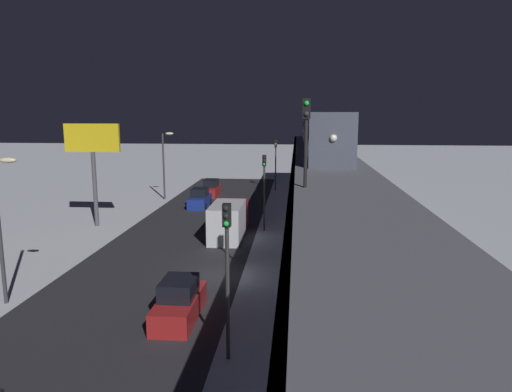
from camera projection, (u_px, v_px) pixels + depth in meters
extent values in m
plane|color=silver|center=(220.00, 276.00, 28.64)|extent=(240.00, 240.00, 0.00)
cube|color=#28282D|center=(153.00, 274.00, 29.00)|extent=(11.00, 84.93, 0.01)
cube|color=slate|center=(334.00, 179.00, 27.02)|extent=(5.00, 84.93, 0.80)
cube|color=#38383D|center=(293.00, 179.00, 27.22)|extent=(0.24, 83.23, 0.80)
cylinder|color=slate|center=(313.00, 166.00, 62.29)|extent=(1.40, 1.40, 5.65)
cylinder|color=slate|center=(317.00, 181.00, 48.41)|extent=(1.40, 1.40, 5.65)
cylinder|color=slate|center=(326.00, 209.00, 34.52)|extent=(1.40, 1.40, 5.65)
cylinder|color=slate|center=(344.00, 274.00, 20.64)|extent=(1.40, 1.40, 5.65)
cube|color=#4C5160|center=(325.00, 134.00, 37.05)|extent=(2.90, 18.00, 3.40)
cube|color=black|center=(325.00, 129.00, 36.98)|extent=(2.94, 16.20, 0.90)
cube|color=#4C5160|center=(316.00, 127.00, 55.30)|extent=(2.90, 18.00, 3.40)
cube|color=black|center=(316.00, 123.00, 55.23)|extent=(2.94, 16.20, 0.90)
sphere|color=white|center=(333.00, 138.00, 28.15)|extent=(0.44, 0.44, 0.44)
cylinder|color=black|center=(306.00, 152.00, 21.23)|extent=(0.16, 0.16, 3.20)
cube|color=black|center=(306.00, 109.00, 20.89)|extent=(0.36, 0.28, 0.90)
sphere|color=#19F23F|center=(307.00, 103.00, 20.69)|extent=(0.22, 0.22, 0.22)
sphere|color=#333333|center=(306.00, 114.00, 20.77)|extent=(0.22, 0.22, 0.22)
cube|color=navy|center=(200.00, 201.00, 49.73)|extent=(1.80, 4.43, 1.10)
cube|color=black|center=(200.00, 192.00, 49.56)|extent=(1.58, 2.12, 0.87)
cylinder|color=black|center=(205.00, 206.00, 48.35)|extent=(0.20, 0.64, 0.64)
cylinder|color=black|center=(189.00, 206.00, 48.50)|extent=(0.20, 0.64, 0.64)
cylinder|color=black|center=(210.00, 201.00, 51.04)|extent=(0.20, 0.64, 0.64)
cylinder|color=black|center=(195.00, 201.00, 51.19)|extent=(0.20, 0.64, 0.64)
cube|color=#A51E1E|center=(179.00, 307.00, 22.72)|extent=(1.80, 4.57, 1.10)
cube|color=black|center=(179.00, 288.00, 22.55)|extent=(1.58, 2.19, 0.87)
cube|color=#A51E1E|center=(211.00, 191.00, 56.24)|extent=(1.80, 4.53, 1.10)
cube|color=black|center=(211.00, 183.00, 56.07)|extent=(1.58, 2.18, 0.87)
cube|color=#A51E1E|center=(234.00, 214.00, 40.53)|extent=(2.30, 2.20, 2.40)
cube|color=silver|center=(227.00, 222.00, 36.77)|extent=(2.40, 5.00, 2.80)
cylinder|color=#2D2D2D|center=(228.00, 294.00, 18.58)|extent=(0.16, 0.16, 5.50)
cube|color=black|center=(227.00, 215.00, 18.02)|extent=(0.32, 0.32, 0.90)
sphere|color=black|center=(226.00, 208.00, 17.79)|extent=(0.20, 0.20, 0.20)
sphere|color=black|center=(226.00, 216.00, 17.84)|extent=(0.20, 0.20, 0.20)
sphere|color=#19E53F|center=(226.00, 224.00, 17.90)|extent=(0.20, 0.20, 0.20)
cylinder|color=#2D2D2D|center=(264.00, 199.00, 39.10)|extent=(0.16, 0.16, 5.50)
cube|color=black|center=(264.00, 160.00, 38.54)|extent=(0.32, 0.32, 0.90)
sphere|color=black|center=(264.00, 157.00, 38.31)|extent=(0.20, 0.20, 0.20)
sphere|color=black|center=(264.00, 161.00, 38.36)|extent=(0.20, 0.20, 0.20)
sphere|color=#19E53F|center=(264.00, 164.00, 38.41)|extent=(0.20, 0.20, 0.20)
cylinder|color=#2D2D2D|center=(276.00, 169.00, 59.62)|extent=(0.16, 0.16, 5.50)
cube|color=black|center=(276.00, 144.00, 59.06)|extent=(0.32, 0.32, 0.90)
sphere|color=black|center=(276.00, 141.00, 58.83)|extent=(0.20, 0.20, 0.20)
sphere|color=yellow|center=(276.00, 144.00, 58.88)|extent=(0.20, 0.20, 0.20)
sphere|color=black|center=(276.00, 146.00, 58.93)|extent=(0.20, 0.20, 0.20)
cylinder|color=#4C4C51|center=(95.00, 189.00, 40.81)|extent=(0.36, 0.36, 6.50)
cube|color=yellow|center=(92.00, 138.00, 40.03)|extent=(4.80, 0.30, 2.40)
cylinder|color=#38383D|center=(0.00, 233.00, 23.98)|extent=(0.20, 0.20, 7.50)
ellipsoid|color=#F4E5B2|center=(8.00, 160.00, 23.25)|extent=(0.90, 0.44, 0.30)
cylinder|color=#38383D|center=(164.00, 167.00, 53.40)|extent=(0.20, 0.20, 7.50)
ellipsoid|color=#F4E5B2|center=(169.00, 134.00, 52.68)|extent=(0.90, 0.44, 0.30)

